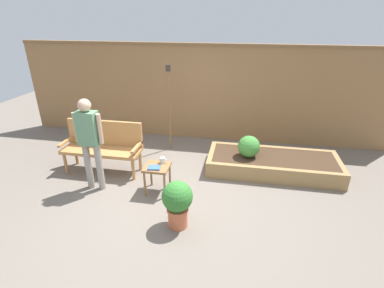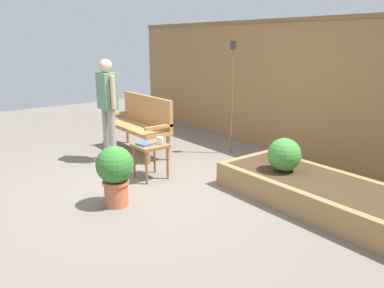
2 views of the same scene
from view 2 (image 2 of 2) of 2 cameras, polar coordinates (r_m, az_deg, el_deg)
The scene contains 11 objects.
ground_plane at distance 4.99m, azimuth -5.84°, elevation -6.36°, with size 14.00×14.00×0.00m, color #70665B.
fence_back at distance 6.43m, azimuth 14.20°, elevation 8.20°, with size 8.40×0.14×2.16m.
garden_bench at distance 6.42m, azimuth -7.55°, elevation 3.57°, with size 1.44×0.48×0.94m.
side_table at distance 5.18m, azimuth -6.21°, elevation -0.91°, with size 0.40×0.40×0.48m.
cup_on_table at distance 5.14m, azimuth -4.78°, elevation 0.54°, with size 0.12×0.09×0.10m.
book_on_table at distance 5.12m, azimuth -7.16°, elevation -0.00°, with size 0.19×0.15×0.02m, color #38609E.
potted_boxwood at distance 4.38m, azimuth -11.37°, elevation -3.97°, with size 0.42×0.42×0.70m.
raised_planter_bed at distance 4.63m, azimuth 18.35°, elevation -6.87°, with size 2.40×1.00×0.30m.
shrub_near_bench at distance 4.71m, azimuth 13.56°, elevation -1.57°, with size 0.40×0.40×0.40m.
tiki_torch at distance 6.19m, azimuth 6.03°, elevation 9.64°, with size 0.10×0.10×1.82m.
person_by_bench at distance 5.94m, azimuth -12.45°, elevation 6.21°, with size 0.47×0.20×1.56m.
Camera 2 is at (3.97, -2.40, 1.83)m, focal length 35.85 mm.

